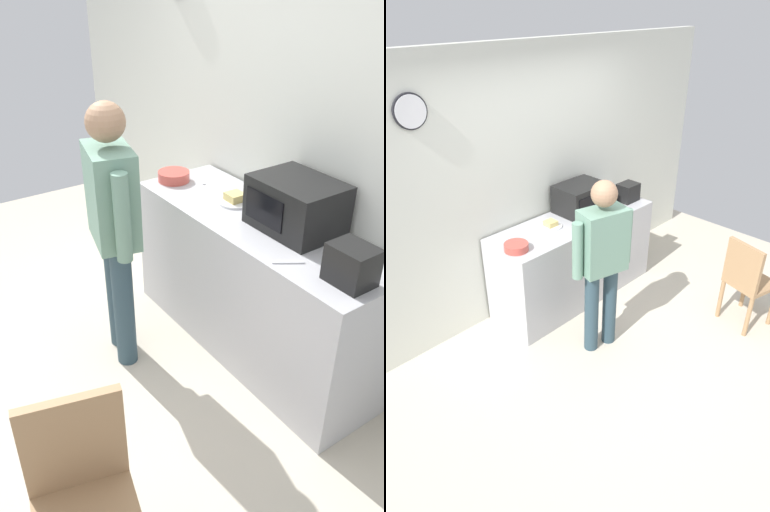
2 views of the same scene
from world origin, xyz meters
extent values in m
plane|color=beige|center=(0.00, 0.00, 0.00)|extent=(6.00, 6.00, 0.00)
cube|color=silver|center=(0.00, 1.60, 1.30)|extent=(5.40, 0.10, 2.60)
cylinder|color=white|center=(-1.11, 1.54, 2.18)|extent=(0.24, 0.03, 0.24)
cylinder|color=black|center=(-1.11, 1.54, 2.18)|extent=(0.27, 0.02, 0.27)
cube|color=#B7B7BC|center=(0.27, 1.22, 0.47)|extent=(1.87, 0.62, 0.93)
cube|color=black|center=(0.46, 1.32, 1.08)|extent=(0.50, 0.38, 0.30)
cube|color=black|center=(0.40, 1.13, 1.08)|extent=(0.30, 0.01, 0.18)
cylinder|color=white|center=(-0.02, 1.26, 0.94)|extent=(0.23, 0.23, 0.01)
cube|color=#D4BB6C|center=(-0.02, 1.26, 0.97)|extent=(0.11, 0.11, 0.05)
cylinder|color=#C64C42|center=(-0.55, 1.13, 0.97)|extent=(0.22, 0.22, 0.07)
cube|color=black|center=(1.03, 1.14, 1.03)|extent=(0.22, 0.18, 0.20)
cube|color=silver|center=(-0.45, 1.30, 0.94)|extent=(0.17, 0.07, 0.01)
cube|color=silver|center=(0.73, 1.02, 0.94)|extent=(0.11, 0.15, 0.01)
cylinder|color=#2C4450|center=(-0.05, 0.43, 0.42)|extent=(0.13, 0.13, 0.85)
cylinder|color=#2C4450|center=(-0.24, 0.48, 0.42)|extent=(0.13, 0.13, 0.85)
cube|color=gray|center=(-0.15, 0.46, 1.13)|extent=(0.45, 0.33, 0.57)
cylinder|color=gray|center=(0.10, 0.40, 1.10)|extent=(0.09, 0.09, 0.51)
cylinder|color=gray|center=(-0.39, 0.52, 1.10)|extent=(0.09, 0.09, 0.51)
sphere|color=#A37A5B|center=(-0.15, 0.46, 1.56)|extent=(0.22, 0.22, 0.22)
cylinder|color=#A87F56|center=(1.38, -0.23, 0.23)|extent=(0.04, 0.04, 0.45)
cylinder|color=#A87F56|center=(0.95, -0.48, 0.23)|extent=(0.04, 0.04, 0.45)
cylinder|color=#A87F56|center=(1.04, -0.14, 0.23)|extent=(0.04, 0.04, 0.45)
cube|color=#A87F56|center=(1.17, -0.36, 0.47)|extent=(0.49, 0.49, 0.04)
cube|color=#A87F56|center=(0.99, -0.31, 0.71)|extent=(0.14, 0.40, 0.45)
camera|label=1|loc=(2.38, -0.71, 2.34)|focal=36.80mm
camera|label=2|loc=(-2.61, -1.68, 2.90)|focal=30.84mm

